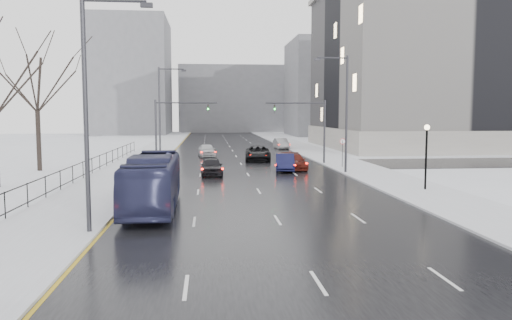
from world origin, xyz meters
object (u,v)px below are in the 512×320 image
object	(u,v)px
streetlight_l_near	(91,103)
sedan_right_far	(294,162)
streetlight_r_mid	(344,108)
no_uturn_sign	(343,144)
mast_signal_left	(167,124)
sedan_center_near	(212,166)
sedan_right_near	(285,162)
tree_park_e	(40,172)
bus	(153,181)
sedan_center_far	(207,150)
lamppost_r_mid	(426,147)
sedan_right_cross	(258,153)
sedan_right_distant	(281,144)
streetlight_l_far	(162,109)
mast_signal_right	(314,124)

from	to	relation	value
streetlight_l_near	sedan_right_far	bearing A→B (deg)	61.69
streetlight_r_mid	no_uturn_sign	xyz separation A→B (m)	(1.03, 4.00, -3.32)
mast_signal_left	no_uturn_sign	size ratio (longest dim) A/B	2.41
sedan_center_near	sedan_right_near	size ratio (longest dim) A/B	0.94
tree_park_e	bus	xyz separation A→B (m)	(11.90, -18.37, 1.51)
streetlight_r_mid	sedan_center_far	xyz separation A→B (m)	(-11.67, 17.53, -4.80)
tree_park_e	lamppost_r_mid	xyz separation A→B (m)	(29.20, -14.00, 2.94)
sedan_center_near	sedan_right_cross	bearing A→B (deg)	66.10
lamppost_r_mid	sedan_right_near	bearing A→B (deg)	121.36
sedan_right_distant	sedan_center_far	bearing A→B (deg)	-134.83
bus	streetlight_l_far	bearing A→B (deg)	93.07
tree_park_e	streetlight_l_far	size ratio (longest dim) A/B	1.35
streetlight_l_near	sedan_right_distant	bearing A→B (deg)	72.84
streetlight_l_far	tree_park_e	bearing A→B (deg)	-141.43
streetlight_r_mid	sedan_right_far	xyz separation A→B (m)	(-3.67, 3.52, -4.86)
sedan_right_near	sedan_right_distant	xyz separation A→B (m)	(3.70, 27.47, -0.00)
streetlight_l_near	sedan_right_cross	xyz separation A→B (m)	(10.22, 32.26, -4.77)
sedan_right_cross	sedan_center_far	bearing A→B (deg)	141.13
sedan_right_near	streetlight_l_far	bearing A→B (deg)	147.84
no_uturn_sign	sedan_center_near	bearing A→B (deg)	-161.51
mast_signal_right	sedan_right_near	world-z (taller)	mast_signal_right
sedan_right_cross	sedan_right_distant	xyz separation A→B (m)	(5.15, 17.51, -0.04)
bus	sedan_center_near	world-z (taller)	bus
lamppost_r_mid	sedan_center_far	bearing A→B (deg)	117.78
mast_signal_left	sedan_right_distant	distance (m)	26.38
streetlight_r_mid	lamppost_r_mid	xyz separation A→B (m)	(2.83, -10.00, -2.67)
mast_signal_right	mast_signal_left	xyz separation A→B (m)	(-14.65, 0.00, 0.00)
mast_signal_left	sedan_right_distant	bearing A→B (deg)	56.29
lamppost_r_mid	sedan_center_far	distance (m)	31.19
mast_signal_right	sedan_right_cross	bearing A→B (deg)	141.06
streetlight_l_far	sedan_right_near	distance (m)	15.91
no_uturn_sign	streetlight_r_mid	bearing A→B (deg)	-104.48
sedan_right_cross	streetlight_l_near	bearing A→B (deg)	-102.94
sedan_right_cross	streetlight_r_mid	bearing A→B (deg)	-58.86
tree_park_e	no_uturn_sign	distance (m)	27.50
lamppost_r_mid	sedan_right_distant	bearing A→B (deg)	95.46
streetlight_l_near	lamppost_r_mid	distance (m)	21.78
mast_signal_right	sedan_right_cross	size ratio (longest dim) A/B	1.12
mast_signal_left	no_uturn_sign	world-z (taller)	mast_signal_left
streetlight_r_mid	lamppost_r_mid	size ratio (longest dim) A/B	2.34
sedan_right_distant	sedan_right_near	bearing A→B (deg)	-101.35
lamppost_r_mid	sedan_right_distant	distance (m)	40.01
sedan_right_far	bus	bearing A→B (deg)	-121.13
sedan_right_far	no_uturn_sign	bearing A→B (deg)	5.87
streetlight_r_mid	streetlight_l_far	xyz separation A→B (m)	(-16.33, 12.00, 0.00)
mast_signal_right	sedan_center_near	world-z (taller)	mast_signal_right
streetlight_l_far	sedan_center_far	size ratio (longest dim) A/B	2.18
streetlight_l_far	sedan_right_far	size ratio (longest dim) A/B	2.02
streetlight_r_mid	sedan_right_cross	bearing A→B (deg)	116.52
streetlight_l_near	bus	size ratio (longest dim) A/B	0.95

